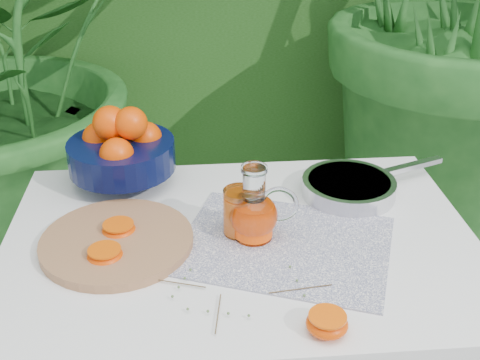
{
  "coord_description": "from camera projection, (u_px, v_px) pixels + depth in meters",
  "views": [
    {
      "loc": [
        -0.12,
        -0.96,
        1.47
      ],
      "look_at": [
        -0.03,
        0.11,
        0.88
      ],
      "focal_mm": 45.0,
      "sensor_mm": 36.0,
      "label": 1
    }
  ],
  "objects": [
    {
      "name": "white_table",
      "position": [
        241.0,
        269.0,
        1.31
      ],
      "size": [
        1.0,
        0.7,
        0.75
      ],
      "color": "white",
      "rests_on": "ground"
    },
    {
      "name": "placemat",
      "position": [
        285.0,
        245.0,
        1.25
      ],
      "size": [
        0.52,
        0.46,
        0.0
      ],
      "primitive_type": "cube",
      "rotation": [
        0.0,
        0.0,
        -0.36
      ],
      "color": "#0C1446",
      "rests_on": "white_table"
    },
    {
      "name": "cutting_board",
      "position": [
        117.0,
        242.0,
        1.24
      ],
      "size": [
        0.38,
        0.38,
        0.02
      ],
      "primitive_type": "cylinder",
      "rotation": [
        0.0,
        0.0,
        0.23
      ],
      "color": "#8F6440",
      "rests_on": "white_table"
    },
    {
      "name": "fruit_bowl",
      "position": [
        122.0,
        148.0,
        1.44
      ],
      "size": [
        0.27,
        0.27,
        0.2
      ],
      "color": "black",
      "rests_on": "white_table"
    },
    {
      "name": "juice_pitcher",
      "position": [
        255.0,
        213.0,
        1.24
      ],
      "size": [
        0.15,
        0.12,
        0.17
      ],
      "color": "white",
      "rests_on": "white_table"
    },
    {
      "name": "juice_tumbler",
      "position": [
        240.0,
        213.0,
        1.26
      ],
      "size": [
        0.08,
        0.08,
        0.1
      ],
      "color": "white",
      "rests_on": "white_table"
    },
    {
      "name": "saute_pan",
      "position": [
        350.0,
        186.0,
        1.42
      ],
      "size": [
        0.4,
        0.29,
        0.04
      ],
      "color": "silver",
      "rests_on": "white_table"
    },
    {
      "name": "orange_halves",
      "position": [
        175.0,
        266.0,
        1.16
      ],
      "size": [
        0.49,
        0.41,
        0.04
      ],
      "color": "#F94502",
      "rests_on": "white_table"
    },
    {
      "name": "thyme_sprigs",
      "position": [
        236.0,
        294.0,
        1.1
      ],
      "size": [
        0.33,
        0.18,
        0.01
      ],
      "color": "#503D24",
      "rests_on": "white_table"
    }
  ]
}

